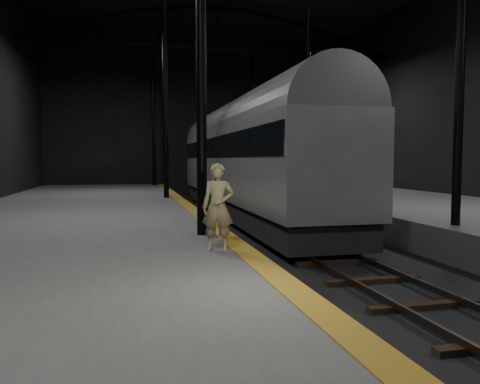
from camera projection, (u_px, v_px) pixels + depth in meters
name	position (u px, v px, depth m)	size (l,w,h in m)	color
ground	(289.00, 241.00, 16.98)	(44.00, 44.00, 0.00)	black
platform_left	(71.00, 235.00, 15.22)	(9.00, 43.80, 1.00)	#4E4E4C
platform_right	(467.00, 221.00, 18.66)	(9.00, 43.80, 1.00)	#4E4E4C
tactile_strip	(200.00, 216.00, 16.16)	(0.50, 43.80, 0.01)	olive
track	(289.00, 239.00, 16.97)	(2.40, 43.00, 0.24)	#3F3328
train	(245.00, 154.00, 23.20)	(3.25, 21.72, 5.81)	#9A9CA1
woman	(218.00, 207.00, 9.91)	(0.68, 0.45, 1.87)	#94875B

